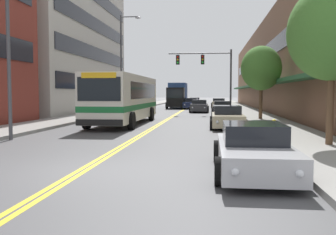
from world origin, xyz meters
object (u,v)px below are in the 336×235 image
(car_silver_parked_right_foreground, at_px, (253,150))
(car_charcoal_parked_right_mid, at_px, (222,108))
(street_tree_right_near, at_px, (332,32))
(car_beige_parked_right_far, at_px, (227,118))
(car_red_moving_second, at_px, (195,102))
(car_dark_grey_moving_lead, at_px, (199,106))
(car_navy_moving_third, at_px, (191,104))
(street_lamp_left_far, at_px, (123,57))
(car_white_parked_left_near, at_px, (144,105))
(box_truck, at_px, (177,95))
(fire_hydrant, at_px, (274,128))
(traffic_signal_mast, at_px, (209,68))
(street_tree_right_mid, at_px, (261,68))
(car_champagne_parked_right_end, at_px, (219,103))
(city_bus, at_px, (125,97))
(street_lamp_left_near, at_px, (16,34))

(car_silver_parked_right_foreground, bearing_deg, car_charcoal_parked_right_mid, 90.15)
(street_tree_right_near, bearing_deg, car_beige_parked_right_far, 112.60)
(car_charcoal_parked_right_mid, bearing_deg, car_red_moving_second, 98.49)
(car_dark_grey_moving_lead, height_order, car_red_moving_second, same)
(car_silver_parked_right_foreground, height_order, car_navy_moving_third, car_navy_moving_third)
(car_navy_moving_third, distance_m, street_lamp_left_far, 14.73)
(car_silver_parked_right_foreground, relative_size, car_navy_moving_third, 0.98)
(car_white_parked_left_near, distance_m, box_truck, 8.18)
(car_beige_parked_right_far, relative_size, fire_hydrant, 6.15)
(fire_hydrant, bearing_deg, street_tree_right_near, -48.28)
(car_red_moving_second, bearing_deg, traffic_signal_mast, -84.03)
(car_silver_parked_right_foreground, distance_m, car_navy_moving_third, 38.63)
(car_dark_grey_moving_lead, xyz_separation_m, street_lamp_left_far, (-7.16, -4.38, 4.84))
(street_tree_right_mid, bearing_deg, fire_hydrant, -94.64)
(car_silver_parked_right_foreground, xyz_separation_m, car_champagne_parked_right_end, (-0.09, 41.58, 0.04))
(fire_hydrant, bearing_deg, car_silver_parked_right_foreground, -103.58)
(street_lamp_left_far, relative_size, fire_hydrant, 12.18)
(city_bus, height_order, car_champagne_parked_right_end, city_bus)
(car_red_moving_second, height_order, car_navy_moving_third, car_navy_moving_third)
(car_beige_parked_right_far, xyz_separation_m, car_red_moving_second, (-3.56, 37.15, -0.00))
(city_bus, bearing_deg, car_charcoal_parked_right_mid, 58.09)
(traffic_signal_mast, bearing_deg, box_truck, 107.32)
(street_lamp_left_far, relative_size, street_tree_right_near, 1.64)
(car_white_parked_left_near, distance_m, car_charcoal_parked_right_mid, 11.93)
(street_lamp_left_near, bearing_deg, street_tree_right_near, -5.46)
(car_charcoal_parked_right_mid, distance_m, car_red_moving_second, 24.63)
(car_red_moving_second, bearing_deg, car_charcoal_parked_right_mid, -81.51)
(car_charcoal_parked_right_mid, distance_m, street_lamp_left_far, 10.62)
(car_beige_parked_right_far, xyz_separation_m, box_truck, (-5.50, 28.34, 1.11))
(car_champagne_parked_right_end, bearing_deg, fire_hydrant, -87.39)
(car_champagne_parked_right_end, height_order, traffic_signal_mast, traffic_signal_mast)
(car_silver_parked_right_foreground, bearing_deg, car_red_moving_second, 94.27)
(car_beige_parked_right_far, height_order, street_lamp_left_near, street_lamp_left_near)
(car_red_moving_second, xyz_separation_m, street_tree_right_mid, (6.17, -31.57, 3.20))
(car_silver_parked_right_foreground, relative_size, street_lamp_left_far, 0.50)
(car_beige_parked_right_far, bearing_deg, fire_hydrant, -74.83)
(car_navy_moving_third, bearing_deg, car_charcoal_parked_right_mid, -74.79)
(street_lamp_left_near, distance_m, street_lamp_left_far, 20.21)
(car_silver_parked_right_foreground, bearing_deg, street_tree_right_mid, 82.19)
(car_dark_grey_moving_lead, relative_size, car_red_moving_second, 1.01)
(car_dark_grey_moving_lead, height_order, fire_hydrant, car_dark_grey_moving_lead)
(car_silver_parked_right_foreground, distance_m, car_champagne_parked_right_end, 41.58)
(car_beige_parked_right_far, distance_m, street_lamp_left_far, 17.07)
(car_silver_parked_right_foreground, relative_size, street_tree_right_mid, 0.91)
(street_lamp_left_near, bearing_deg, street_lamp_left_far, 90.32)
(car_charcoal_parked_right_mid, relative_size, car_red_moving_second, 1.01)
(city_bus, distance_m, car_charcoal_parked_right_mid, 12.67)
(car_champagne_parked_right_end, bearing_deg, car_dark_grey_moving_lead, -101.19)
(car_white_parked_left_near, xyz_separation_m, car_dark_grey_moving_lead, (6.48, -3.09, 0.01))
(car_dark_grey_moving_lead, distance_m, car_navy_moving_third, 8.37)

